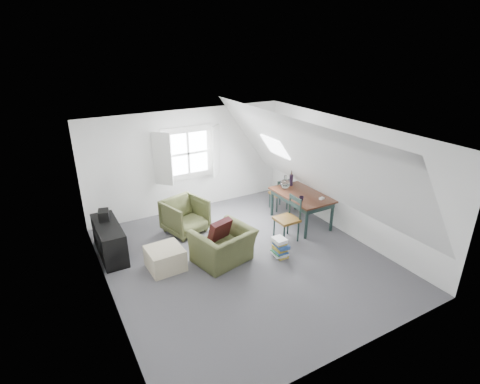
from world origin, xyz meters
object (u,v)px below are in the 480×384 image
armchair_near (224,261)px  media_shelf (110,242)px  armchair_far (186,231)px  dining_chair_far (279,193)px  dining_table (302,198)px  magazine_stack (280,248)px  dining_chair_near (288,218)px  ottoman (165,258)px

armchair_near → media_shelf: media_shelf is taller
armchair_far → dining_chair_far: dining_chair_far is taller
armchair_near → dining_chair_far: (2.31, 1.44, 0.43)m
dining_chair_far → armchair_near: bearing=24.4°
dining_table → magazine_stack: bearing=-141.1°
armchair_near → armchair_far: size_ratio=1.24×
dining_table → media_shelf: bearing=171.7°
dining_chair_far → dining_chair_near: dining_chair_near is taller
armchair_near → ottoman: bearing=-30.6°
dining_chair_near → magazine_stack: size_ratio=2.40×
armchair_far → dining_chair_far: bearing=-17.6°
armchair_far → magazine_stack: 2.26m
dining_table → dining_chair_far: (0.00, 0.86, -0.20)m
armchair_near → ottoman: (-1.06, 0.32, 0.21)m
ottoman → dining_chair_far: bearing=18.4°
armchair_far → ottoman: (-0.87, -1.16, 0.21)m
dining_table → magazine_stack: 1.65m
dining_table → dining_chair_far: bearing=91.1°
dining_table → magazine_stack: dining_table is taller
armchair_near → media_shelf: size_ratio=0.80×
dining_chair_far → magazine_stack: dining_chair_far is taller
armchair_near → armchair_far: bearing=-96.2°
ottoman → armchair_far: bearing=53.2°
ottoman → armchair_near: bearing=-17.0°
armchair_far → ottoman: size_ratio=1.34×
armchair_near → dining_chair_near: 1.66m
armchair_near → armchair_far: (-0.19, 1.48, 0.00)m
armchair_far → dining_chair_near: 2.31m
ottoman → dining_table: size_ratio=0.43×
armchair_near → ottoman: ottoman is taller
dining_chair_near → magazine_stack: (-0.54, -0.49, -0.30)m
dining_chair_far → dining_table: bearing=82.4°
ottoman → dining_chair_far: 3.55m
magazine_stack → dining_chair_far: bearing=55.6°
media_shelf → magazine_stack: (2.90, -1.67, -0.10)m
magazine_stack → ottoman: bearing=161.0°
armchair_near → magazine_stack: size_ratio=2.61×
dining_chair_near → dining_chair_far: bearing=134.0°
dining_chair_near → armchair_near: bearing=-104.6°
ottoman → magazine_stack: 2.22m
dining_chair_far → magazine_stack: 2.24m
dining_table → ottoman: bearing=-174.5°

